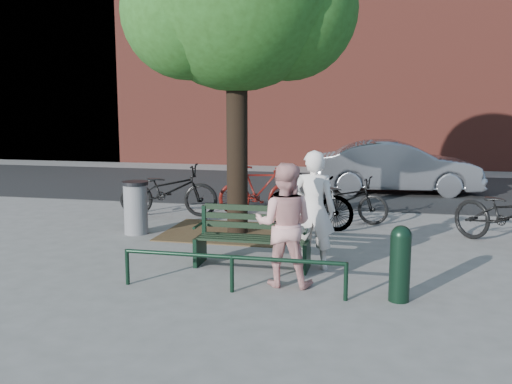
% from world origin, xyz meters
% --- Properties ---
extents(ground, '(90.00, 90.00, 0.00)m').
position_xyz_m(ground, '(0.00, 0.00, 0.00)').
color(ground, gray).
rests_on(ground, ground).
extents(dirt_pit, '(2.40, 2.00, 0.02)m').
position_xyz_m(dirt_pit, '(-1.00, 2.20, 0.01)').
color(dirt_pit, brown).
rests_on(dirt_pit, ground).
extents(road, '(40.00, 7.00, 0.01)m').
position_xyz_m(road, '(0.00, 8.50, 0.01)').
color(road, black).
rests_on(road, ground).
extents(townhouse_row, '(45.00, 4.00, 14.00)m').
position_xyz_m(townhouse_row, '(0.17, 16.00, 6.25)').
color(townhouse_row, brown).
rests_on(townhouse_row, ground).
extents(park_bench, '(1.74, 0.54, 0.97)m').
position_xyz_m(park_bench, '(-0.00, 0.08, 0.48)').
color(park_bench, black).
rests_on(park_bench, ground).
extents(guard_railing, '(3.06, 0.06, 0.51)m').
position_xyz_m(guard_railing, '(0.00, -1.20, 0.40)').
color(guard_railing, black).
rests_on(guard_railing, ground).
extents(person_left, '(0.66, 0.44, 1.81)m').
position_xyz_m(person_left, '(0.91, 0.15, 0.90)').
color(person_left, silver).
rests_on(person_left, ground).
extents(person_right, '(0.83, 0.65, 1.70)m').
position_xyz_m(person_right, '(0.62, -0.73, 0.85)').
color(person_right, '#DC9B97').
rests_on(person_right, ground).
extents(bollard, '(0.26, 0.26, 0.98)m').
position_xyz_m(bollard, '(2.16, -1.06, 0.53)').
color(bollard, black).
rests_on(bollard, ground).
extents(litter_bin, '(0.50, 0.50, 1.02)m').
position_xyz_m(litter_bin, '(-2.69, 1.73, 0.51)').
color(litter_bin, gray).
rests_on(litter_bin, ground).
extents(bicycle_a, '(2.29, 1.08, 1.16)m').
position_xyz_m(bicycle_a, '(-2.72, 3.50, 0.58)').
color(bicycle_a, black).
rests_on(bicycle_a, ground).
extents(bicycle_b, '(1.91, 0.91, 1.10)m').
position_xyz_m(bicycle_b, '(-0.79, 4.15, 0.55)').
color(bicycle_b, '#4F0F0B').
rests_on(bicycle_b, ground).
extents(bicycle_c, '(1.96, 0.99, 0.98)m').
position_xyz_m(bicycle_c, '(1.14, 3.67, 0.49)').
color(bicycle_c, black).
rests_on(bicycle_c, ground).
extents(bicycle_d, '(1.94, 1.02, 1.12)m').
position_xyz_m(bicycle_d, '(0.50, 2.90, 0.56)').
color(bicycle_d, gray).
rests_on(bicycle_d, ground).
extents(bicycle_e, '(2.12, 2.04, 1.15)m').
position_xyz_m(bicycle_e, '(4.09, 2.20, 0.57)').
color(bicycle_e, black).
rests_on(bicycle_e, ground).
extents(parked_car, '(4.57, 1.98, 1.46)m').
position_xyz_m(parked_car, '(2.31, 7.92, 0.73)').
color(parked_car, gray).
rests_on(parked_car, ground).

